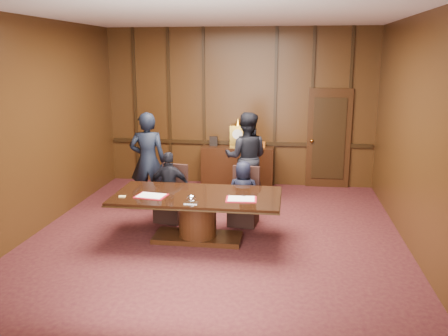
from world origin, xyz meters
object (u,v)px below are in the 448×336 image
at_px(signatory_left, 170,187).
at_px(witness_right, 246,158).
at_px(sideboard, 238,165).
at_px(conference_table, 197,210).
at_px(witness_left, 148,161).
at_px(signatory_right, 243,193).

distance_m(signatory_left, witness_right, 1.87).
height_order(sideboard, witness_right, witness_right).
xyz_separation_m(conference_table, witness_left, (-1.24, 1.48, 0.42)).
bearing_deg(sideboard, signatory_right, -81.53).
height_order(witness_left, witness_right, witness_left).
xyz_separation_m(sideboard, witness_right, (0.30, -1.15, 0.42)).
height_order(conference_table, signatory_left, signatory_left).
height_order(sideboard, conference_table, sideboard).
xyz_separation_m(conference_table, signatory_right, (0.65, 0.80, 0.06)).
relative_size(sideboard, signatory_right, 1.41).
bearing_deg(conference_table, signatory_right, 50.91).
xyz_separation_m(signatory_right, witness_left, (-1.89, 0.68, 0.36)).
distance_m(signatory_left, signatory_right, 1.30).
relative_size(conference_table, signatory_right, 2.30).
bearing_deg(witness_right, signatory_right, 93.57).
xyz_separation_m(signatory_left, signatory_right, (1.30, 0.00, -0.06)).
distance_m(signatory_left, witness_left, 0.95).
xyz_separation_m(sideboard, signatory_right, (0.38, -2.53, 0.08)).
relative_size(sideboard, signatory_left, 1.27).
bearing_deg(witness_right, sideboard, -75.15).
distance_m(sideboard, witness_right, 1.26).
bearing_deg(witness_left, sideboard, -139.00).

